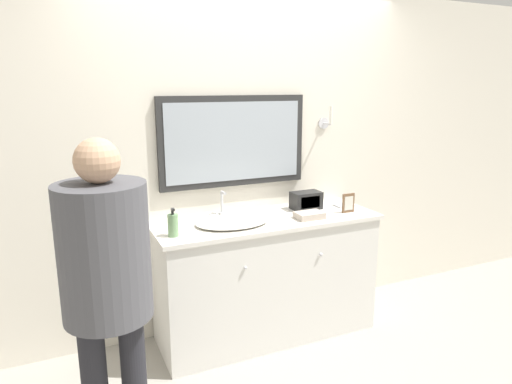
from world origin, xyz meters
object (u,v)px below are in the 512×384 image
at_px(sink_basin, 232,221).
at_px(soap_bottle, 173,225).
at_px(picture_frame, 348,203).
at_px(person, 106,269).
at_px(appliance_box, 306,200).

bearing_deg(sink_basin, soap_bottle, -167.25).
xyz_separation_m(sink_basin, picture_frame, (0.89, -0.10, 0.05)).
distance_m(sink_basin, person, 1.14).
relative_size(soap_bottle, picture_frame, 1.27).
xyz_separation_m(picture_frame, person, (-1.80, -0.59, 0.01)).
height_order(sink_basin, picture_frame, sink_basin).
xyz_separation_m(sink_basin, person, (-0.91, -0.69, 0.07)).
relative_size(sink_basin, soap_bottle, 2.81).
bearing_deg(appliance_box, sink_basin, -169.37).
distance_m(appliance_box, person, 1.77).
bearing_deg(picture_frame, person, -161.85).
relative_size(sink_basin, picture_frame, 3.57).
height_order(sink_basin, person, person).
relative_size(soap_bottle, person, 0.11).
bearing_deg(person, appliance_box, 27.38).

